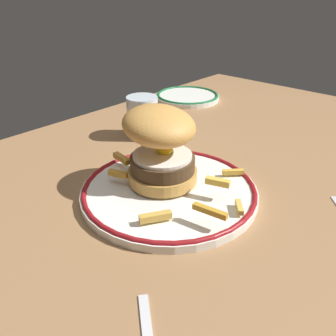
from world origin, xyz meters
The scene contains 6 objects.
ground_plane centered at (0.00, 0.00, -2.00)cm, with size 145.04×80.09×4.00cm, color #976C45.
dinner_plate centered at (1.92, 0.24, 0.84)cm, with size 26.99×26.99×1.60cm.
burger centered at (2.78, 2.51, 7.51)cm, with size 11.58×12.39×12.09cm.
fries_pile centered at (1.43, -0.64, 2.87)cm, with size 20.86×24.88×2.83cm.
water_glass centered at (15.31, 19.53, 3.85)cm, with size 6.43×6.43×8.56cm.
side_plate centered at (41.79, 29.15, 0.83)cm, with size 17.52×17.52×1.60cm.
Camera 1 is at (-31.87, -30.45, 29.25)cm, focal length 37.23 mm.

